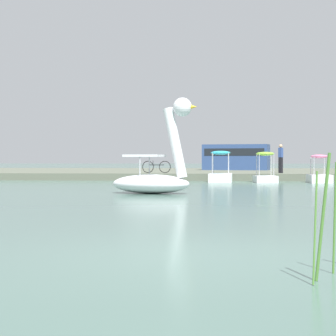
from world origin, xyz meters
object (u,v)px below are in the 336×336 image
object	(u,v)px
swan_boat	(156,172)
pedal_boat_cyan	(221,173)
bicycle_parked	(156,167)
parked_van	(236,156)
person_on_path	(281,158)
pedal_boat_lime	(265,173)
pedal_boat_pink	(319,174)

from	to	relation	value
swan_boat	pedal_boat_cyan	size ratio (longest dim) A/B	1.42
bicycle_parked	pedal_boat_cyan	bearing A→B (deg)	-42.56
bicycle_parked	parked_van	size ratio (longest dim) A/B	0.33
swan_boat	person_on_path	bearing A→B (deg)	70.72
swan_boat	bicycle_parked	size ratio (longest dim) A/B	1.91
pedal_boat_lime	person_on_path	bearing A→B (deg)	75.08
bicycle_parked	swan_boat	bearing A→B (deg)	-83.09
swan_boat	parked_van	size ratio (longest dim) A/B	0.64
pedal_boat_cyan	parked_van	world-z (taller)	parked_van
pedal_boat_pink	bicycle_parked	world-z (taller)	pedal_boat_pink
pedal_boat_cyan	pedal_boat_pink	size ratio (longest dim) A/B	1.10
pedal_boat_lime	parked_van	bearing A→B (deg)	95.45
bicycle_parked	pedal_boat_lime	bearing A→B (deg)	-31.75
pedal_boat_cyan	parked_van	xyz separation A→B (m)	(0.87, 14.93, 1.00)
pedal_boat_lime	pedal_boat_pink	distance (m)	2.75
pedal_boat_lime	person_on_path	size ratio (longest dim) A/B	1.14
pedal_boat_cyan	parked_van	bearing A→B (deg)	86.66
pedal_boat_cyan	person_on_path	xyz separation A→B (m)	(3.42, 3.84, 0.83)
swan_boat	pedal_boat_cyan	world-z (taller)	swan_boat
swan_boat	pedal_boat_pink	world-z (taller)	swan_boat
pedal_boat_lime	pedal_boat_pink	xyz separation A→B (m)	(2.75, -0.11, -0.05)
parked_van	bicycle_parked	bearing A→B (deg)	-112.59
person_on_path	swan_boat	bearing A→B (deg)	-109.28
pedal_boat_pink	parked_van	distance (m)	15.92
swan_boat	pedal_boat_pink	xyz separation A→B (m)	(7.09, 11.31, -0.31)
bicycle_parked	parked_van	bearing A→B (deg)	67.41
swan_boat	bicycle_parked	bearing A→B (deg)	96.91
pedal_boat_pink	bicycle_parked	distance (m)	9.77
parked_van	swan_boat	bearing A→B (deg)	-96.19
swan_boat	parked_van	world-z (taller)	swan_boat
swan_boat	person_on_path	xyz separation A→B (m)	(5.44, 15.55, 0.54)
swan_boat	pedal_boat_lime	world-z (taller)	swan_boat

